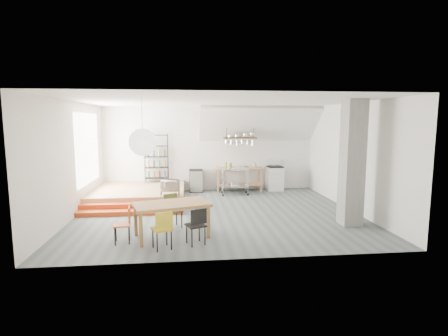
{
  "coord_description": "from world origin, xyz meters",
  "views": [
    {
      "loc": [
        -0.87,
        -9.9,
        2.64
      ],
      "look_at": [
        0.27,
        0.8,
        1.21
      ],
      "focal_mm": 28.0,
      "sensor_mm": 36.0,
      "label": 1
    }
  ],
  "objects": [
    {
      "name": "wall_right",
      "position": [
        4.0,
        0.0,
        1.6
      ],
      "size": [
        0.04,
        7.0,
        3.2
      ],
      "primitive_type": "cube",
      "color": "silver",
      "rests_on": "ground"
    },
    {
      "name": "floor",
      "position": [
        0.0,
        0.0,
        0.0
      ],
      "size": [
        8.0,
        8.0,
        0.0
      ],
      "primitive_type": "plane",
      "color": "#4F595B",
      "rests_on": "ground"
    },
    {
      "name": "dining_table",
      "position": [
        -1.24,
        -2.02,
        0.71
      ],
      "size": [
        1.87,
        1.36,
        0.8
      ],
      "rotation": [
        0.0,
        0.0,
        0.28
      ],
      "color": "olive",
      "rests_on": "ground"
    },
    {
      "name": "paper_lantern",
      "position": [
        -1.82,
        -2.18,
        2.2
      ],
      "size": [
        0.6,
        0.6,
        0.6
      ],
      "primitive_type": "sphere",
      "color": "white",
      "rests_on": "ceiling"
    },
    {
      "name": "wire_shelving",
      "position": [
        -2.0,
        3.2,
        1.33
      ],
      "size": [
        0.88,
        0.38,
        1.8
      ],
      "color": "black",
      "rests_on": "platform"
    },
    {
      "name": "kitchen_counter",
      "position": [
        1.1,
        3.15,
        0.63
      ],
      "size": [
        1.8,
        0.6,
        0.91
      ],
      "color": "#A78153",
      "rests_on": "ground"
    },
    {
      "name": "microwave",
      "position": [
        -1.4,
        0.75,
        0.71
      ],
      "size": [
        0.59,
        0.45,
        0.3
      ],
      "primitive_type": "imported",
      "rotation": [
        0.0,
        0.0,
        -0.18
      ],
      "color": "beige",
      "rests_on": "microwave_shelf"
    },
    {
      "name": "wall_back",
      "position": [
        0.0,
        3.5,
        1.6
      ],
      "size": [
        8.0,
        0.04,
        3.2
      ],
      "primitive_type": "cube",
      "color": "silver",
      "rests_on": "ground"
    },
    {
      "name": "window_pane",
      "position": [
        -3.98,
        1.5,
        1.8
      ],
      "size": [
        0.02,
        2.5,
        2.2
      ],
      "primitive_type": "cube",
      "color": "white",
      "rests_on": "wall_left"
    },
    {
      "name": "chair_mustard",
      "position": [
        -1.39,
        -2.84,
        0.49
      ],
      "size": [
        0.49,
        0.49,
        0.83
      ],
      "rotation": [
        0.0,
        0.0,
        3.52
      ],
      "color": "gold",
      "rests_on": "ground"
    },
    {
      "name": "chair_red",
      "position": [
        -2.24,
        -2.31,
        0.47
      ],
      "size": [
        0.41,
        0.41,
        0.79
      ],
      "rotation": [
        0.0,
        0.0,
        -1.44
      ],
      "color": "#C3511B",
      "rests_on": "ground"
    },
    {
      "name": "wall_left",
      "position": [
        -4.0,
        0.0,
        1.6
      ],
      "size": [
        0.04,
        7.0,
        3.2
      ],
      "primitive_type": "cube",
      "color": "silver",
      "rests_on": "ground"
    },
    {
      "name": "stove",
      "position": [
        2.5,
        3.16,
        0.48
      ],
      "size": [
        0.6,
        0.6,
        1.18
      ],
      "color": "white",
      "rests_on": "ground"
    },
    {
      "name": "chair_olive",
      "position": [
        -1.26,
        -1.25,
        0.5
      ],
      "size": [
        0.51,
        0.51,
        0.84
      ],
      "rotation": [
        0.0,
        0.0,
        0.46
      ],
      "color": "#53592A",
      "rests_on": "ground"
    },
    {
      "name": "microwave_shelf",
      "position": [
        -1.4,
        0.75,
        0.55
      ],
      "size": [
        0.6,
        0.4,
        0.16
      ],
      "color": "#A78153",
      "rests_on": "platform"
    },
    {
      "name": "ceiling",
      "position": [
        0.0,
        0.0,
        3.2
      ],
      "size": [
        8.0,
        7.0,
        0.02
      ],
      "primitive_type": "cube",
      "color": "white",
      "rests_on": "wall_back"
    },
    {
      "name": "concrete_column",
      "position": [
        3.3,
        -1.5,
        1.6
      ],
      "size": [
        0.5,
        0.5,
        3.2
      ],
      "primitive_type": "cube",
      "color": "gray",
      "rests_on": "ground"
    },
    {
      "name": "step_lower",
      "position": [
        -2.5,
        0.05,
        0.07
      ],
      "size": [
        3.0,
        0.35,
        0.13
      ],
      "primitive_type": "cube",
      "color": "#C14116",
      "rests_on": "ground"
    },
    {
      "name": "rolling_cart",
      "position": [
        0.85,
        2.48,
        0.62
      ],
      "size": [
        0.99,
        0.58,
        0.96
      ],
      "rotation": [
        0.0,
        0.0,
        -0.03
      ],
      "color": "silver",
      "rests_on": "ground"
    },
    {
      "name": "step_upper",
      "position": [
        -2.5,
        0.4,
        0.13
      ],
      "size": [
        3.0,
        0.35,
        0.27
      ],
      "primitive_type": "cube",
      "color": "#C14116",
      "rests_on": "ground"
    },
    {
      "name": "pot_rack",
      "position": [
        1.13,
        2.92,
        1.98
      ],
      "size": [
        1.2,
        0.5,
        1.43
      ],
      "color": "#432E1A",
      "rests_on": "ceiling"
    },
    {
      "name": "chair_black",
      "position": [
        -0.68,
        -2.64,
        0.49
      ],
      "size": [
        0.49,
        0.49,
        0.82
      ],
      "rotation": [
        0.0,
        0.0,
        3.52
      ],
      "color": "black",
      "rests_on": "ground"
    },
    {
      "name": "platform",
      "position": [
        -2.5,
        2.0,
        0.2
      ],
      "size": [
        3.0,
        3.0,
        0.4
      ],
      "primitive_type": "cube",
      "color": "#A78153",
      "rests_on": "ground"
    },
    {
      "name": "slope_ceiling",
      "position": [
        1.8,
        2.9,
        2.55
      ],
      "size": [
        4.4,
        1.44,
        1.32
      ],
      "primitive_type": "cube",
      "rotation": [
        -0.73,
        0.0,
        0.0
      ],
      "color": "white",
      "rests_on": "wall_back"
    },
    {
      "name": "bowl",
      "position": [
        1.36,
        3.1,
        0.93
      ],
      "size": [
        0.23,
        0.23,
        0.05
      ],
      "primitive_type": "imported",
      "rotation": [
        0.0,
        0.0,
        0.16
      ],
      "color": "silver",
      "rests_on": "kitchen_counter"
    },
    {
      "name": "mini_fridge",
      "position": [
        -0.54,
        3.2,
        0.42
      ],
      "size": [
        0.5,
        0.5,
        0.85
      ],
      "primitive_type": "cube",
      "color": "black",
      "rests_on": "ground"
    }
  ]
}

